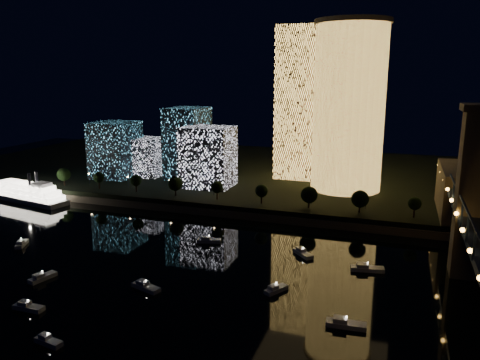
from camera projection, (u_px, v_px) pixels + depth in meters
name	position (u px, v px, depth m)	size (l,w,h in m)	color
ground	(198.00, 320.00, 112.66)	(520.00, 520.00, 0.00)	black
far_bank	(315.00, 176.00, 259.62)	(420.00, 160.00, 5.00)	black
seawall	(281.00, 218.00, 187.93)	(420.00, 6.00, 3.00)	#6B5E4C
tower_cylindrical	(349.00, 107.00, 212.96)	(34.00, 34.00, 76.46)	#FCBB50
tower_rectangular	(302.00, 103.00, 240.72)	(24.03, 24.03, 76.45)	#FCBB50
midrise_blocks	(166.00, 150.00, 239.49)	(76.43, 36.99, 36.29)	silver
riverboat	(24.00, 193.00, 218.96)	(49.70, 18.59, 14.68)	silver
motorboats	(204.00, 288.00, 127.45)	(122.30, 74.89, 2.78)	silver
esplanade_trees	(222.00, 188.00, 200.27)	(165.73, 6.86, 8.93)	black
street_lamps	(214.00, 187.00, 208.15)	(132.70, 0.70, 5.65)	black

